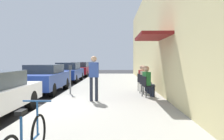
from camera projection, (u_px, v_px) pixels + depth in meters
ground_plane at (41, 109)px, 7.65m from camera, size 60.00×60.00×0.00m
sidewalk_slab at (109, 98)px, 9.61m from camera, size 4.50×32.00×0.12m
building_facade at (166, 27)px, 9.43m from camera, size 1.40×32.00×6.11m
parked_car_1 at (44, 78)px, 11.47m from camera, size 1.80×4.40×1.44m
parked_car_2 at (68, 72)px, 17.19m from camera, size 1.80×4.40×1.47m
parked_car_3 at (80, 69)px, 22.97m from camera, size 1.80×4.40×1.45m
parked_car_4 at (88, 67)px, 29.12m from camera, size 1.80×4.40×1.40m
parking_meter at (70, 77)px, 10.31m from camera, size 0.12×0.10×1.32m
cafe_chair_0 at (147, 85)px, 9.45m from camera, size 0.55×0.55×0.87m
seated_patron_0 at (148, 80)px, 9.46m from camera, size 0.51×0.46×1.29m
cafe_chair_1 at (144, 83)px, 10.30m from camera, size 0.55×0.55×0.87m
seated_patron_1 at (145, 79)px, 10.31m from camera, size 0.51×0.46×1.29m
cafe_chair_2 at (142, 81)px, 11.15m from camera, size 0.56×0.56×0.87m
seated_patron_2 at (143, 77)px, 11.16m from camera, size 0.51×0.47×1.29m
pedestrian_standing at (94, 75)px, 8.50m from camera, size 0.36×0.22×1.70m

